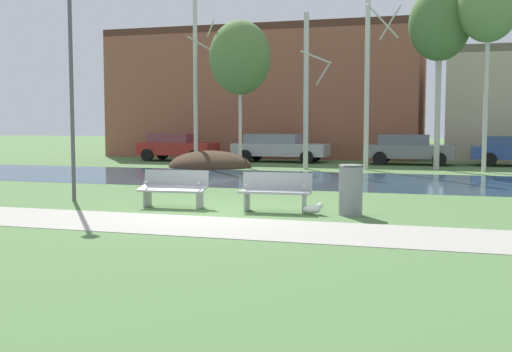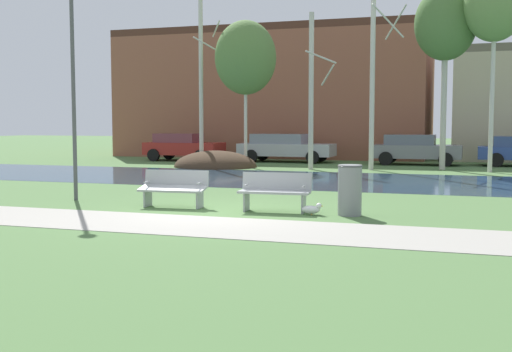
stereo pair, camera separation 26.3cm
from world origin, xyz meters
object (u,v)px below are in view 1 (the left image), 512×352
at_px(bench_left, 174,187).
at_px(parked_van_nearest_red, 177,146).
at_px(trash_bin, 351,189).
at_px(parked_sedan_second_silver, 279,147).
at_px(bench_right, 276,191).
at_px(parked_hatch_third_grey, 409,149).
at_px(seagull, 313,209).
at_px(streetlamp, 71,54).

bearing_deg(bench_left, parked_van_nearest_red, 113.95).
bearing_deg(trash_bin, parked_sedan_second_silver, 109.80).
xyz_separation_m(bench_right, parked_sedan_second_silver, (-4.58, 17.38, 0.29)).
xyz_separation_m(parked_van_nearest_red, parked_hatch_third_grey, (11.79, 0.46, -0.00)).
bearing_deg(trash_bin, seagull, -163.58).
xyz_separation_m(trash_bin, parked_sedan_second_silver, (-6.27, 17.42, 0.20)).
distance_m(seagull, parked_hatch_third_grey, 17.51).
xyz_separation_m(seagull, streetlamp, (-6.39, 0.71, 3.59)).
xyz_separation_m(bench_left, seagull, (3.41, -0.27, -0.34)).
bearing_deg(seagull, parked_sedan_second_silver, 107.30).
distance_m(streetlamp, parked_sedan_second_silver, 17.22).
distance_m(trash_bin, streetlamp, 7.85).
distance_m(bench_left, parked_sedan_second_silver, 17.51).
relative_size(bench_left, parked_van_nearest_red, 0.40).
relative_size(bench_right, seagull, 3.43).
bearing_deg(parked_sedan_second_silver, parked_hatch_third_grey, -1.58).
height_order(parked_sedan_second_silver, parked_hatch_third_grey, parked_hatch_third_grey).
xyz_separation_m(streetlamp, parked_van_nearest_red, (-4.45, 16.31, -2.97)).
bearing_deg(parked_van_nearest_red, streetlamp, -74.74).
distance_m(bench_right, parked_van_nearest_red, 19.47).
distance_m(seagull, streetlamp, 7.37).
xyz_separation_m(seagull, parked_sedan_second_silver, (-5.50, 17.65, 0.63)).
relative_size(bench_right, parked_van_nearest_red, 0.40).
bearing_deg(parked_van_nearest_red, seagull, -57.50).
height_order(bench_right, parked_van_nearest_red, parked_van_nearest_red).
bearing_deg(streetlamp, parked_sedan_second_silver, 86.97).
height_order(bench_right, seagull, bench_right).
bearing_deg(bench_right, parked_van_nearest_red, 120.67).
distance_m(bench_right, parked_hatch_third_grey, 17.30).
xyz_separation_m(bench_right, seagull, (0.91, -0.27, -0.34)).
bearing_deg(parked_van_nearest_red, parked_hatch_third_grey, 2.21).
bearing_deg(streetlamp, bench_left, -8.30).
bearing_deg(parked_van_nearest_red, trash_bin, -55.31).
bearing_deg(trash_bin, bench_right, 178.52).
xyz_separation_m(trash_bin, parked_van_nearest_red, (-11.62, 16.79, 0.19)).
bearing_deg(bench_left, parked_hatch_third_grey, 75.80).
height_order(trash_bin, streetlamp, streetlamp).
bearing_deg(bench_right, trash_bin, -1.48).
xyz_separation_m(seagull, parked_van_nearest_red, (-10.84, 17.02, 0.63)).
relative_size(bench_left, bench_right, 1.00).
bearing_deg(bench_left, parked_sedan_second_silver, 96.86).
height_order(streetlamp, parked_sedan_second_silver, streetlamp).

